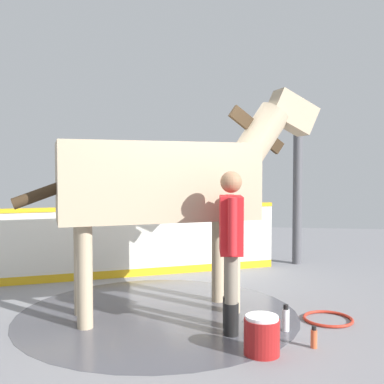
{
  "coord_description": "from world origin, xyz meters",
  "views": [
    {
      "loc": [
        -1.15,
        5.16,
        1.62
      ],
      "look_at": [
        -0.48,
        0.41,
        1.39
      ],
      "focal_mm": 42.52,
      "sensor_mm": 36.0,
      "label": 1
    }
  ],
  "objects": [
    {
      "name": "barrier_wall",
      "position": [
        0.77,
        -1.51,
        0.5
      ],
      "size": [
        4.39,
        2.22,
        1.09
      ],
      "color": "silver",
      "rests_on": "ground"
    },
    {
      "name": "bottle_spray",
      "position": [
        -1.69,
        0.96,
        0.09
      ],
      "size": [
        0.06,
        0.06,
        0.2
      ],
      "color": "#CC5933",
      "rests_on": "ground"
    },
    {
      "name": "handler",
      "position": [
        -0.91,
        0.64,
        0.92
      ],
      "size": [
        0.27,
        0.65,
        1.62
      ],
      "rotation": [
        0.0,
        0.0,
        0.11
      ],
      "color": "black",
      "rests_on": "ground"
    },
    {
      "name": "bottle_shampoo",
      "position": [
        -1.46,
        0.55,
        0.12
      ],
      "size": [
        0.07,
        0.07,
        0.27
      ],
      "color": "white",
      "rests_on": "ground"
    },
    {
      "name": "wet_patch",
      "position": [
        -0.06,
        0.18,
        0.0
      ],
      "size": [
        3.16,
        3.16,
        0.0
      ],
      "primitive_type": "cylinder",
      "color": "#4C4C54",
      "rests_on": "ground"
    },
    {
      "name": "hose_coil",
      "position": [
        -1.94,
        0.16,
        0.02
      ],
      "size": [
        0.54,
        0.54,
        0.03
      ],
      "primitive_type": "torus",
      "color": "#B72D1E",
      "rests_on": "ground"
    },
    {
      "name": "roof_post_near",
      "position": [
        -1.87,
        -2.89,
        1.41
      ],
      "size": [
        0.16,
        0.16,
        2.82
      ],
      "primitive_type": "cylinder",
      "color": "#4C4C51",
      "rests_on": "ground"
    },
    {
      "name": "horse",
      "position": [
        -0.18,
        0.12,
        1.5
      ],
      "size": [
        3.28,
        1.88,
        2.61
      ],
      "rotation": [
        0.0,
        0.0,
        -2.68
      ],
      "color": "tan",
      "rests_on": "ground"
    },
    {
      "name": "ground_plane",
      "position": [
        0.0,
        0.0,
        -0.01
      ],
      "size": [
        16.0,
        16.0,
        0.02
      ],
      "primitive_type": "cube",
      "color": "gray"
    },
    {
      "name": "wash_bucket",
      "position": [
        -1.21,
        1.17,
        0.17
      ],
      "size": [
        0.32,
        0.32,
        0.35
      ],
      "color": "maroon",
      "rests_on": "ground"
    }
  ]
}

